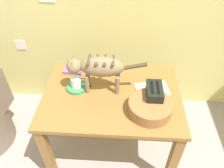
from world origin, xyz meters
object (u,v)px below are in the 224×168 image
(dining_table, at_px, (112,101))
(toaster, at_px, (154,96))
(saucer_bowl, at_px, (77,87))
(magazine, at_px, (152,89))
(cat, at_px, (98,68))
(coffee_mug, at_px, (77,82))
(book_stack, at_px, (73,71))
(wicker_basket, at_px, (150,107))

(dining_table, xyz_separation_m, toaster, (0.33, -0.10, 0.18))
(saucer_bowl, height_order, magazine, saucer_bowl)
(cat, bearing_deg, coffee_mug, 90.01)
(cat, relative_size, book_stack, 3.54)
(book_stack, height_order, wicker_basket, wicker_basket)
(cat, height_order, saucer_bowl, cat)
(book_stack, bearing_deg, coffee_mug, -68.90)
(magazine, bearing_deg, book_stack, 153.38)
(toaster, bearing_deg, saucer_bowl, 167.52)
(dining_table, relative_size, book_stack, 6.39)
(magazine, bearing_deg, saucer_bowl, 170.11)
(saucer_bowl, distance_m, coffee_mug, 0.06)
(magazine, distance_m, book_stack, 0.74)
(magazine, bearing_deg, dining_table, 178.71)
(coffee_mug, distance_m, magazine, 0.64)
(dining_table, xyz_separation_m, saucer_bowl, (-0.30, 0.04, 0.11))
(cat, xyz_separation_m, toaster, (0.44, -0.14, -0.14))
(coffee_mug, bearing_deg, wicker_basket, -21.02)
(dining_table, height_order, toaster, toaster)
(dining_table, bearing_deg, book_stack, 146.45)
(cat, bearing_deg, saucer_bowl, 90.00)
(toaster, bearing_deg, coffee_mug, 167.45)
(wicker_basket, bearing_deg, magazine, 80.57)
(dining_table, relative_size, toaster, 5.72)
(cat, height_order, wicker_basket, cat)
(cat, relative_size, saucer_bowl, 3.60)
(dining_table, relative_size, cat, 1.80)
(saucer_bowl, distance_m, wicker_basket, 0.64)
(magazine, height_order, wicker_basket, wicker_basket)
(coffee_mug, relative_size, wicker_basket, 0.41)
(book_stack, bearing_deg, cat, -38.28)
(saucer_bowl, relative_size, toaster, 0.88)
(book_stack, xyz_separation_m, toaster, (0.71, -0.35, 0.06))
(coffee_mug, bearing_deg, dining_table, -7.75)
(toaster, bearing_deg, cat, 162.30)
(wicker_basket, height_order, toaster, toaster)
(magazine, bearing_deg, wicker_basket, -111.44)
(dining_table, bearing_deg, wicker_basket, -32.33)
(cat, xyz_separation_m, magazine, (0.45, 0.02, -0.22))
(cat, bearing_deg, wicker_basket, -119.79)
(saucer_bowl, distance_m, toaster, 0.65)
(coffee_mug, height_order, toaster, toaster)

